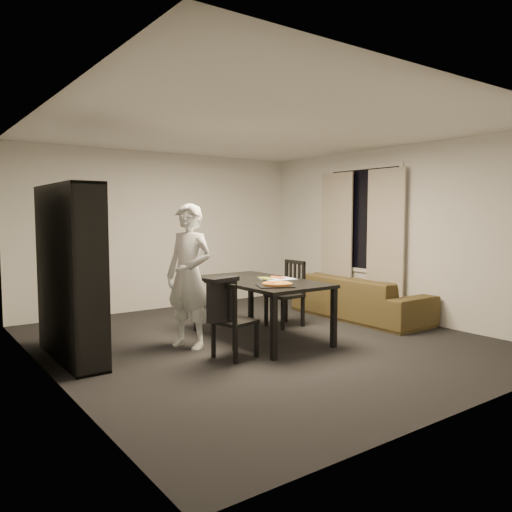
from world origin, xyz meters
TOP-DOWN VIEW (x-y plane):
  - room at (0.00, 0.00)m, footprint 5.01×5.51m
  - window_pane at (2.48, 0.60)m, footprint 0.02×1.40m
  - window_frame at (2.48, 0.60)m, footprint 0.03×1.52m
  - curtain_left at (2.40, 0.08)m, footprint 0.03×0.70m
  - curtain_right at (2.40, 1.12)m, footprint 0.03×0.70m
  - bookshelf at (-2.16, 0.60)m, footprint 0.35×1.50m
  - dining_table at (0.05, 0.11)m, footprint 1.00×1.80m
  - chair_left at (-0.76, -0.42)m, footprint 0.47×0.47m
  - chair_right at (0.84, 0.49)m, footprint 0.44×0.44m
  - draped_jacket at (-0.87, -0.45)m, footprint 0.40×0.24m
  - person at (-0.88, 0.27)m, footprint 0.62×0.73m
  - baking_tray at (-0.14, -0.43)m, footprint 0.50×0.46m
  - pepperoni_pizza at (-0.11, -0.44)m, footprint 0.35×0.35m
  - kitchen_towel at (0.27, 0.03)m, footprint 0.42×0.33m
  - pizza_slices at (0.22, 0.10)m, footprint 0.42×0.37m
  - sofa at (2.02, 0.23)m, footprint 0.86×2.21m

SIDE VIEW (x-z plane):
  - sofa at x=2.02m, z-range 0.00..0.65m
  - chair_left at x=-0.76m, z-range 0.06..0.91m
  - chair_right at x=0.84m, z-range 0.06..0.99m
  - dining_table at x=0.05m, z-range 0.31..1.06m
  - draped_jacket at x=-0.87m, z-range 0.46..0.93m
  - kitchen_towel at x=0.27m, z-range 0.75..0.76m
  - baking_tray at x=-0.14m, z-range 0.75..0.76m
  - pizza_slices at x=0.22m, z-range 0.76..0.77m
  - pepperoni_pizza at x=-0.11m, z-range 0.76..0.79m
  - person at x=-0.88m, z-range 0.00..1.71m
  - bookshelf at x=-2.16m, z-range 0.00..1.90m
  - curtain_left at x=2.40m, z-range 0.02..2.27m
  - curtain_right at x=2.40m, z-range 0.02..2.27m
  - room at x=0.00m, z-range 0.00..2.60m
  - window_pane at x=2.48m, z-range 0.70..2.30m
  - window_frame at x=2.48m, z-range 0.64..2.36m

